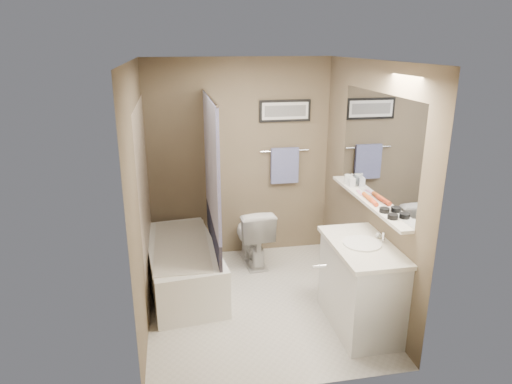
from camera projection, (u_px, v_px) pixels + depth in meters
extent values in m
plane|color=silver|center=(259.00, 302.00, 4.70)|extent=(2.50, 2.50, 0.00)
cube|color=silver|center=(259.00, 63.00, 3.96)|extent=(2.20, 2.50, 0.04)
cube|color=brown|center=(240.00, 160.00, 5.48)|extent=(2.20, 0.04, 2.40)
cube|color=brown|center=(292.00, 246.00, 3.18)|extent=(2.20, 0.04, 2.40)
cube|color=brown|center=(142.00, 199.00, 4.14)|extent=(0.04, 2.50, 2.40)
cube|color=brown|center=(366.00, 186.00, 4.51)|extent=(0.04, 2.50, 2.40)
cube|color=beige|center=(145.00, 201.00, 4.67)|extent=(0.02, 1.55, 2.00)
cylinder|color=silver|center=(209.00, 96.00, 4.46)|extent=(0.02, 1.55, 0.02)
cube|color=silver|center=(211.00, 161.00, 4.66)|extent=(0.03, 1.45, 1.28)
cube|color=#242744|center=(214.00, 234.00, 4.92)|extent=(0.03, 1.45, 0.36)
cube|color=silver|center=(377.00, 147.00, 4.24)|extent=(0.02, 1.60, 1.00)
cube|color=silver|center=(367.00, 200.00, 4.40)|extent=(0.12, 1.60, 0.03)
cylinder|color=silver|center=(285.00, 151.00, 5.52)|extent=(0.60, 0.02, 0.02)
cube|color=#8F99D1|center=(285.00, 166.00, 5.56)|extent=(0.34, 0.05, 0.44)
cube|color=black|center=(285.00, 111.00, 5.39)|extent=(0.62, 0.02, 0.26)
cube|color=white|center=(285.00, 111.00, 5.38)|extent=(0.56, 0.00, 0.20)
cube|color=#595959|center=(285.00, 111.00, 5.38)|extent=(0.50, 0.00, 0.13)
cube|color=silver|center=(365.00, 266.00, 3.32)|extent=(0.80, 0.02, 2.00)
cylinder|color=silver|center=(319.00, 266.00, 3.31)|extent=(0.10, 0.02, 0.02)
cube|color=white|center=(183.00, 266.00, 4.92)|extent=(0.87, 1.57, 0.50)
cube|color=beige|center=(181.00, 245.00, 4.84)|extent=(0.56, 1.36, 0.02)
imported|color=silver|center=(253.00, 235.00, 5.45)|extent=(0.45, 0.73, 0.72)
cube|color=silver|center=(361.00, 288.00, 4.20)|extent=(0.51, 0.90, 0.80)
cube|color=silver|center=(363.00, 246.00, 4.07)|extent=(0.54, 0.96, 0.04)
cylinder|color=white|center=(362.00, 243.00, 4.06)|extent=(0.34, 0.34, 0.01)
cylinder|color=silver|center=(384.00, 237.00, 4.08)|extent=(0.02, 0.02, 0.10)
sphere|color=silver|center=(378.00, 235.00, 4.18)|extent=(0.05, 0.05, 0.05)
cylinder|color=black|center=(393.00, 217.00, 3.89)|extent=(0.09, 0.09, 0.04)
cylinder|color=black|center=(384.00, 210.00, 4.04)|extent=(0.09, 0.09, 0.04)
cylinder|color=#E74920|center=(373.00, 201.00, 4.27)|extent=(0.06, 0.22, 0.04)
cylinder|color=#BF4F1A|center=(368.00, 197.00, 4.37)|extent=(0.05, 0.22, 0.04)
cube|color=pink|center=(360.00, 193.00, 4.56)|extent=(0.05, 0.16, 0.01)
cylinder|color=silver|center=(348.00, 179.00, 4.84)|extent=(0.08, 0.08, 0.10)
imported|color=#999999|center=(352.00, 180.00, 4.75)|extent=(0.07, 0.07, 0.14)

